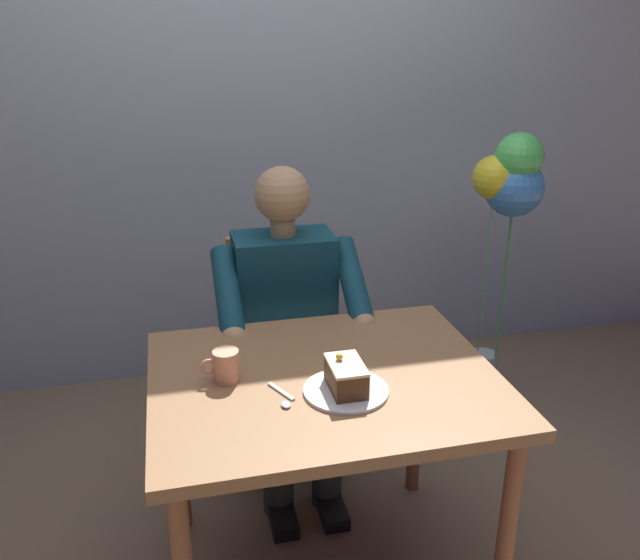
# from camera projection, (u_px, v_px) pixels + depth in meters

# --- Properties ---
(cafe_rear_panel) EXTENTS (6.40, 0.12, 3.00)m
(cafe_rear_panel) POSITION_uv_depth(u_px,v_px,m) (246.00, 61.00, 2.90)
(cafe_rear_panel) COLOR #95A4B9
(cafe_rear_panel) RESTS_ON ground
(dining_table) EXTENTS (0.97, 0.78, 0.73)m
(dining_table) POSITION_uv_depth(u_px,v_px,m) (325.00, 403.00, 1.86)
(dining_table) COLOR #916742
(dining_table) RESTS_ON ground
(chair) EXTENTS (0.42, 0.42, 0.89)m
(chair) POSITION_uv_depth(u_px,v_px,m) (281.00, 340.00, 2.57)
(chair) COLOR #A07B47
(chair) RESTS_ON ground
(seated_person) EXTENTS (0.53, 0.58, 1.20)m
(seated_person) POSITION_uv_depth(u_px,v_px,m) (289.00, 328.00, 2.37)
(seated_person) COLOR #124051
(seated_person) RESTS_ON ground
(dessert_plate) EXTENTS (0.23, 0.23, 0.01)m
(dessert_plate) POSITION_uv_depth(u_px,v_px,m) (346.00, 390.00, 1.74)
(dessert_plate) COLOR white
(dessert_plate) RESTS_ON dining_table
(cake_slice) EXTENTS (0.09, 0.14, 0.10)m
(cake_slice) POSITION_uv_depth(u_px,v_px,m) (346.00, 376.00, 1.73)
(cake_slice) COLOR #52331D
(cake_slice) RESTS_ON dessert_plate
(coffee_cup) EXTENTS (0.11, 0.07, 0.09)m
(coffee_cup) POSITION_uv_depth(u_px,v_px,m) (226.00, 365.00, 1.78)
(coffee_cup) COLOR tan
(coffee_cup) RESTS_ON dining_table
(dessert_spoon) EXTENTS (0.06, 0.14, 0.01)m
(dessert_spoon) POSITION_uv_depth(u_px,v_px,m) (284.00, 398.00, 1.71)
(dessert_spoon) COLOR silver
(dessert_spoon) RESTS_ON dining_table
(balloon_display) EXTENTS (0.30, 0.25, 1.25)m
(balloon_display) POSITION_uv_depth(u_px,v_px,m) (508.00, 199.00, 2.72)
(balloon_display) COLOR #B2C1C6
(balloon_display) RESTS_ON ground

